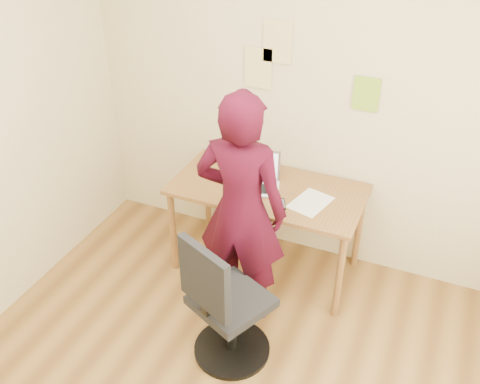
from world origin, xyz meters
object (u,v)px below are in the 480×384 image
at_px(desk, 267,198).
at_px(office_chair, 224,310).
at_px(person, 241,211).
at_px(phone, 280,204).
at_px(laptop, 257,180).

distance_m(desk, office_chair, 0.98).
distance_m(office_chair, person, 0.64).
bearing_deg(phone, office_chair, -119.58).
distance_m(laptop, person, 0.48).
bearing_deg(office_chair, person, 124.65).
relative_size(laptop, person, 0.23).
xyz_separation_m(office_chair, person, (-0.09, 0.47, 0.43)).
relative_size(desk, phone, 9.19).
xyz_separation_m(laptop, office_chair, (0.16, -0.95, -0.38)).
bearing_deg(desk, person, -90.76).
height_order(office_chair, person, person).
bearing_deg(person, desk, -94.36).
height_order(laptop, office_chair, same).
distance_m(desk, person, 0.51).
bearing_deg(office_chair, desk, 119.11).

